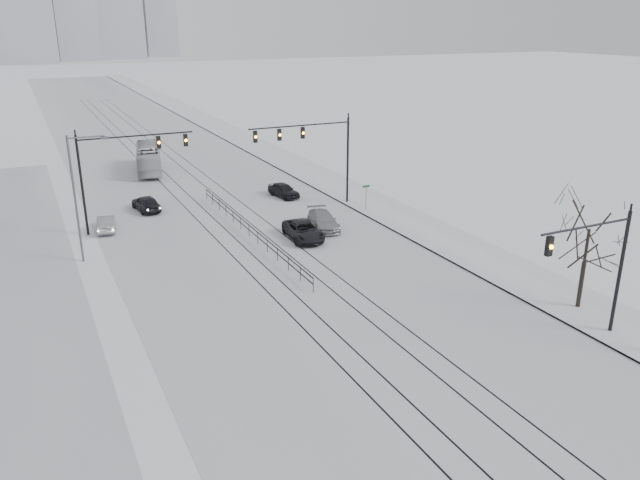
{
  "coord_description": "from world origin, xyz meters",
  "views": [
    {
      "loc": [
        -15.28,
        -14.65,
        16.28
      ],
      "look_at": [
        0.77,
        18.61,
        3.2
      ],
      "focal_mm": 35.0,
      "sensor_mm": 36.0,
      "label": 1
    }
  ],
  "objects": [
    {
      "name": "sedan_sb_outer",
      "position": [
        -10.0,
        36.36,
        0.63
      ],
      "size": [
        1.93,
        3.99,
        1.26
      ],
      "primitive_type": "imported",
      "rotation": [
        0.0,
        0.0,
        2.98
      ],
      "color": "gray",
      "rests_on": "ground"
    },
    {
      "name": "sidewalk_east",
      "position": [
        13.5,
        60.0,
        0.08
      ],
      "size": [
        5.0,
        260.0,
        0.16
      ],
      "primitive_type": "cube",
      "color": "silver",
      "rests_on": "ground"
    },
    {
      "name": "sedan_nb_front",
      "position": [
        3.61,
        27.51,
        0.69
      ],
      "size": [
        2.72,
        5.13,
        1.37
      ],
      "primitive_type": "imported",
      "rotation": [
        0.0,
        0.0,
        -0.09
      ],
      "color": "black",
      "rests_on": "ground"
    },
    {
      "name": "sedan_nb_right",
      "position": [
        6.16,
        29.15,
        0.69
      ],
      "size": [
        2.8,
        5.02,
        1.38
      ],
      "primitive_type": "imported",
      "rotation": [
        0.0,
        0.0,
        -0.19
      ],
      "color": "#97999E",
      "rests_on": "ground"
    },
    {
      "name": "sedan_sb_inner",
      "position": [
        -5.97,
        40.62,
        0.71
      ],
      "size": [
        2.22,
        4.37,
        1.43
      ],
      "primitive_type": "imported",
      "rotation": [
        0.0,
        0.0,
        3.27
      ],
      "color": "black",
      "rests_on": "ground"
    },
    {
      "name": "tram_rails",
      "position": [
        -0.0,
        40.0,
        0.02
      ],
      "size": [
        5.3,
        180.0,
        0.01
      ],
      "color": "black",
      "rests_on": "ground"
    },
    {
      "name": "curb",
      "position": [
        11.05,
        60.0,
        0.06
      ],
      "size": [
        0.1,
        260.0,
        0.12
      ],
      "primitive_type": "cube",
      "color": "gray",
      "rests_on": "ground"
    },
    {
      "name": "traffic_mast_ne",
      "position": [
        8.15,
        34.99,
        5.76
      ],
      "size": [
        9.6,
        0.37,
        8.0
      ],
      "color": "black",
      "rests_on": "ground"
    },
    {
      "name": "ground",
      "position": [
        0.0,
        0.0,
        0.0
      ],
      "size": [
        500.0,
        500.0,
        0.0
      ],
      "primitive_type": "plane",
      "color": "white",
      "rests_on": "ground"
    },
    {
      "name": "bare_tree",
      "position": [
        13.2,
        9.0,
        4.49
      ],
      "size": [
        4.4,
        4.4,
        6.1
      ],
      "color": "black",
      "rests_on": "ground"
    },
    {
      "name": "traffic_mast_nw",
      "position": [
        -8.52,
        36.0,
        5.57
      ],
      "size": [
        9.1,
        0.37,
        8.0
      ],
      "color": "black",
      "rests_on": "ground"
    },
    {
      "name": "street_sign",
      "position": [
        11.8,
        32.0,
        1.61
      ],
      "size": [
        0.7,
        0.06,
        2.4
      ],
      "color": "#595B60",
      "rests_on": "ground"
    },
    {
      "name": "road",
      "position": [
        0.0,
        60.0,
        0.01
      ],
      "size": [
        22.0,
        260.0,
        0.02
      ],
      "primitive_type": "cube",
      "color": "silver",
      "rests_on": "ground"
    },
    {
      "name": "median_fence",
      "position": [
        0.0,
        30.0,
        0.53
      ],
      "size": [
        0.06,
        24.0,
        1.0
      ],
      "color": "black",
      "rests_on": "ground"
    },
    {
      "name": "box_truck",
      "position": [
        -2.6,
        56.2,
        1.47
      ],
      "size": [
        4.33,
        10.85,
        2.95
      ],
      "primitive_type": "imported",
      "rotation": [
        0.0,
        0.0,
        2.96
      ],
      "color": "#B4B5B8",
      "rests_on": "ground"
    },
    {
      "name": "street_light_west",
      "position": [
        -12.2,
        30.0,
        5.21
      ],
      "size": [
        2.73,
        0.25,
        9.0
      ],
      "color": "#595B60",
      "rests_on": "ground"
    },
    {
      "name": "traffic_mast_near",
      "position": [
        10.79,
        6.0,
        4.56
      ],
      "size": [
        6.1,
        0.37,
        7.0
      ],
      "color": "black",
      "rests_on": "ground"
    },
    {
      "name": "sedan_nb_far",
      "position": [
        6.97,
        39.56,
        0.67
      ],
      "size": [
        2.26,
        4.16,
        1.34
      ],
      "primitive_type": "imported",
      "rotation": [
        0.0,
        0.0,
        0.18
      ],
      "color": "black",
      "rests_on": "ground"
    }
  ]
}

